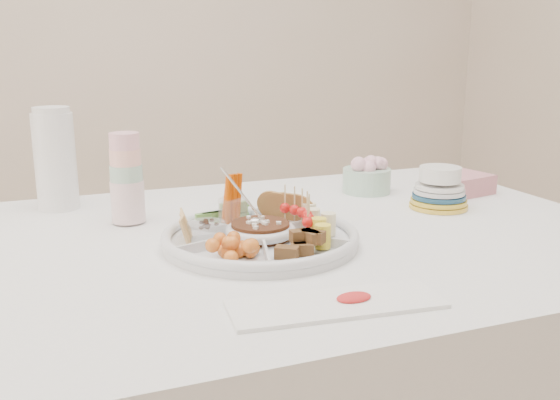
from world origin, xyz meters
name	(u,v)px	position (x,y,z in m)	size (l,w,h in m)	color
dining_table	(273,399)	(0.00, 0.00, 0.38)	(1.52, 1.02, 0.76)	white
party_tray	(260,234)	(-0.04, -0.05, 0.78)	(0.38, 0.38, 0.04)	white
bean_dip	(260,230)	(-0.04, -0.05, 0.79)	(0.11, 0.11, 0.04)	#54220E
tortillas	(286,208)	(0.05, 0.04, 0.80)	(0.10, 0.10, 0.06)	#AF7248
carrot_cucumber	(225,201)	(-0.08, 0.08, 0.82)	(0.12, 0.12, 0.11)	#D24B00
pita_raisins	(193,226)	(-0.17, -0.02, 0.80)	(0.10, 0.10, 0.06)	tan
cherries	(229,247)	(-0.13, -0.14, 0.79)	(0.11, 0.11, 0.05)	orange
granola_chunks	(302,244)	(-0.01, -0.18, 0.79)	(0.11, 0.11, 0.05)	brown
banana_tomato	(326,214)	(0.08, -0.08, 0.82)	(0.10, 0.10, 0.08)	#E8C95C
cup_stack	(127,178)	(-0.26, 0.20, 0.86)	(0.07, 0.07, 0.20)	#B2D1AD
thermos	(55,158)	(-0.40, 0.39, 0.88)	(0.10, 0.10, 0.25)	white
flower_bowl	(367,175)	(0.37, 0.27, 0.81)	(0.13, 0.13, 0.10)	#93B8A6
napkin_stack	(458,183)	(0.59, 0.18, 0.78)	(0.15, 0.13, 0.05)	#C97C86
plate_stack	(439,190)	(0.45, 0.06, 0.80)	(0.14, 0.14, 0.09)	gold
placemat	(336,304)	(-0.04, -0.37, 0.76)	(0.33, 0.11, 0.01)	silver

